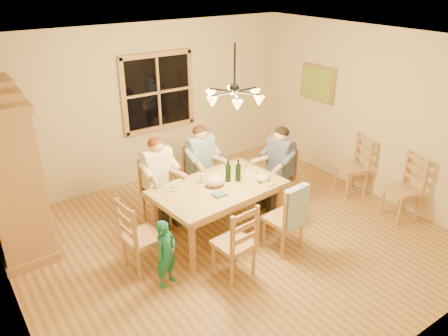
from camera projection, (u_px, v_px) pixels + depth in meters
floor at (233, 240)px, 6.12m from camera, size 5.50×5.50×0.00m
ceiling at (235, 43)px, 4.98m from camera, size 5.50×5.00×0.02m
wall_back at (147, 105)px, 7.41m from camera, size 5.50×0.02×2.70m
wall_right at (373, 114)px, 6.98m from camera, size 0.02×5.00×2.70m
window at (158, 92)px, 7.41m from camera, size 1.30×0.06×1.30m
painting at (318, 83)px, 7.75m from camera, size 0.06×0.78×0.64m
chandelier at (234, 96)px, 5.24m from camera, size 0.77×0.68×0.71m
armoire at (8, 175)px, 5.61m from camera, size 0.66×1.40×2.30m
dining_table at (218, 193)px, 6.01m from camera, size 1.84×1.23×0.76m
chair_far_left at (160, 203)px, 6.48m from camera, size 0.48×0.46×0.99m
chair_far_right at (202, 187)px, 6.93m from camera, size 0.48×0.46×0.99m
chair_near_left at (234, 254)px, 5.33m from camera, size 0.48×0.46×0.99m
chair_near_right at (283, 228)px, 5.84m from camera, size 0.48×0.46×0.99m
chair_end_left at (143, 247)px, 5.45m from camera, size 0.46×0.48×0.99m
chair_end_right at (278, 189)px, 6.87m from camera, size 0.46×0.48×0.99m
adult_woman at (158, 170)px, 6.25m from camera, size 0.42×0.45×0.87m
adult_plaid_man at (201, 156)px, 6.71m from camera, size 0.42×0.45×0.87m
adult_slate_man at (280, 158)px, 6.65m from camera, size 0.45×0.42×0.87m
towel at (296, 208)px, 5.54m from camera, size 0.39×0.13×0.58m
wine_bottle_a at (228, 171)px, 6.04m from camera, size 0.08×0.08×0.33m
wine_bottle_b at (238, 170)px, 6.05m from camera, size 0.08×0.08×0.33m
plate_woman at (176, 187)px, 5.92m from camera, size 0.26×0.26×0.02m
plate_plaid at (223, 174)px, 6.30m from camera, size 0.26×0.26×0.02m
plate_slate at (254, 172)px, 6.34m from camera, size 0.26×0.26×0.02m
wine_glass_a at (203, 178)px, 6.02m from camera, size 0.06×0.06×0.14m
wine_glass_b at (237, 168)px, 6.34m from camera, size 0.06×0.06×0.14m
cap at (263, 178)px, 6.08m from camera, size 0.20×0.20×0.11m
napkin at (220, 194)px, 5.72m from camera, size 0.19×0.16×0.03m
cloth_bundle at (216, 181)px, 5.94m from camera, size 0.28×0.22×0.15m
child at (166, 253)px, 5.12m from camera, size 0.37×0.32×0.87m
chair_spare_front at (401, 199)px, 6.57m from camera, size 0.50×0.52×0.99m
chair_spare_back at (351, 176)px, 7.29m from camera, size 0.53×0.54×0.99m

